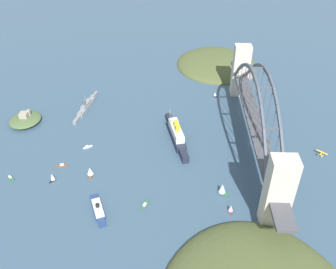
% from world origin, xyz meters
% --- Properties ---
extents(ground_plane, '(1400.00, 1400.00, 0.00)m').
position_xyz_m(ground_plane, '(0.00, 0.00, 0.00)').
color(ground_plane, '#385166').
extents(harbor_arch_bridge, '(258.64, 18.40, 73.50)m').
position_xyz_m(harbor_arch_bridge, '(-0.00, -0.00, 31.21)').
color(harbor_arch_bridge, beige).
rests_on(harbor_arch_bridge, ground).
extents(headland_east_shore, '(122.68, 109.79, 20.19)m').
position_xyz_m(headland_east_shore, '(179.53, 17.39, 0.00)').
color(headland_east_shore, '#4C562D').
rests_on(headland_east_shore, ground).
extents(ocean_liner, '(76.09, 24.41, 20.05)m').
position_xyz_m(ocean_liner, '(3.46, 71.98, 6.25)').
color(ocean_liner, '#1E2333').
rests_on(ocean_liner, ground).
extents(naval_cruiser, '(68.14, 13.36, 17.04)m').
position_xyz_m(naval_cruiser, '(57.99, 173.46, 2.98)').
color(naval_cruiser, gray).
rests_on(naval_cruiser, ground).
extents(harbor_ferry_steamer, '(33.32, 18.41, 7.46)m').
position_xyz_m(harbor_ferry_steamer, '(-92.02, 130.36, 2.22)').
color(harbor_ferry_steamer, navy).
rests_on(harbor_ferry_steamer, ground).
extents(fort_island_mid_harbor, '(35.87, 32.01, 12.63)m').
position_xyz_m(fort_island_mid_harbor, '(28.19, 231.08, 3.69)').
color(fort_island_mid_harbor, '#4C6038').
rests_on(fort_island_mid_harbor, ground).
extents(seaplane_taxiing_near_bridge, '(9.01, 9.18, 4.85)m').
position_xyz_m(seaplane_taxiing_near_bridge, '(-17.00, -62.59, 2.05)').
color(seaplane_taxiing_near_bridge, '#B7B7B2').
rests_on(seaplane_taxiing_near_bridge, ground).
extents(small_boat_0, '(5.45, 11.29, 2.31)m').
position_xyz_m(small_boat_0, '(-40.89, 173.50, 0.83)').
color(small_boat_0, brown).
rests_on(small_boat_0, ground).
extents(small_boat_1, '(6.60, 5.22, 8.01)m').
position_xyz_m(small_boat_1, '(-59.43, 175.36, 3.80)').
color(small_boat_1, black).
rests_on(small_boat_1, ground).
extents(small_boat_2, '(6.67, 4.02, 7.49)m').
position_xyz_m(small_boat_2, '(-89.05, 28.92, 3.53)').
color(small_boat_2, '#B2231E').
rests_on(small_boat_2, ground).
extents(small_boat_3, '(7.28, 8.80, 2.44)m').
position_xyz_m(small_boat_3, '(-58.52, 212.35, 0.87)').
color(small_boat_3, '#2D6B3D').
rests_on(small_boat_3, ground).
extents(small_boat_4, '(5.84, 4.65, 6.13)m').
position_xyz_m(small_boat_4, '(90.86, 27.72, 2.94)').
color(small_boat_4, black).
rests_on(small_boat_4, ground).
extents(small_boat_5, '(11.32, 5.54, 2.13)m').
position_xyz_m(small_boat_5, '(-85.06, 94.93, 0.76)').
color(small_boat_5, '#2D6B3D').
rests_on(small_boat_5, ground).
extents(small_boat_6, '(10.00, 6.11, 9.50)m').
position_xyz_m(small_boat_6, '(-51.68, 145.03, 4.40)').
color(small_boat_6, brown).
rests_on(small_boat_6, ground).
extents(small_boat_7, '(7.90, 10.17, 11.03)m').
position_xyz_m(small_boat_7, '(-69.43, 33.71, 5.10)').
color(small_boat_7, '#2D6B3D').
rests_on(small_boat_7, ground).
extents(small_boat_8, '(5.98, 8.24, 2.42)m').
position_xyz_m(small_boat_8, '(-12.98, 156.44, 0.86)').
color(small_boat_8, silver).
rests_on(small_boat_8, ground).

